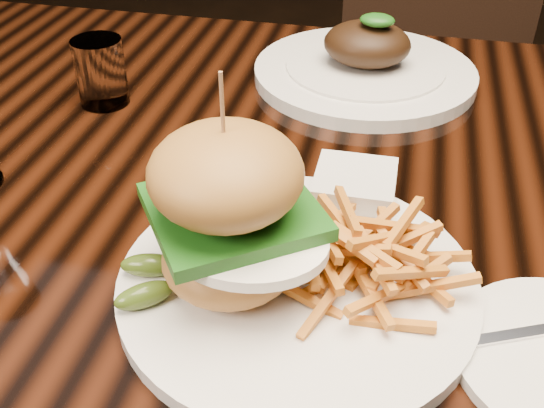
% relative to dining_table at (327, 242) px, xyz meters
% --- Properties ---
extents(dining_table, '(1.60, 0.90, 0.75)m').
position_rel_dining_table_xyz_m(dining_table, '(0.00, 0.00, 0.00)').
color(dining_table, black).
rests_on(dining_table, ground).
extents(burger_plate, '(0.30, 0.30, 0.20)m').
position_rel_dining_table_xyz_m(burger_plate, '(-0.02, -0.16, 0.13)').
color(burger_plate, silver).
rests_on(burger_plate, dining_table).
extents(ramekin, '(0.08, 0.08, 0.04)m').
position_rel_dining_table_xyz_m(ramekin, '(0.03, -0.03, 0.09)').
color(ramekin, silver).
rests_on(ramekin, dining_table).
extents(water_tumbler, '(0.06, 0.06, 0.08)m').
position_rel_dining_table_xyz_m(water_tumbler, '(-0.31, 0.13, 0.12)').
color(water_tumbler, white).
rests_on(water_tumbler, dining_table).
extents(far_dish, '(0.30, 0.30, 0.10)m').
position_rel_dining_table_xyz_m(far_dish, '(0.01, 0.27, 0.10)').
color(far_dish, silver).
rests_on(far_dish, dining_table).
extents(chair_far, '(0.51, 0.51, 0.95)m').
position_rel_dining_table_xyz_m(chair_far, '(0.14, 0.89, -0.13)').
color(chair_far, black).
rests_on(chair_far, ground).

